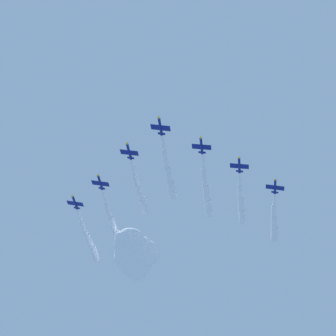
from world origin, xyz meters
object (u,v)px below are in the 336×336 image
at_px(jet_lead, 169,174).
at_px(jet_starboard_mid, 113,224).
at_px(jet_starboard_inner, 140,193).
at_px(jet_port_outer, 274,222).
at_px(jet_starboard_outer, 90,241).
at_px(jet_port_mid, 241,203).
at_px(jet_port_inner, 207,193).

height_order(jet_lead, jet_starboard_mid, jet_lead).
height_order(jet_lead, jet_starboard_inner, jet_starboard_inner).
height_order(jet_starboard_inner, jet_port_outer, jet_starboard_inner).
distance_m(jet_lead, jet_starboard_mid, 43.58).
bearing_deg(jet_starboard_inner, jet_starboard_outer, 35.49).
bearing_deg(jet_port_outer, jet_port_mid, 122.48).
xyz_separation_m(jet_lead, jet_starboard_inner, (15.34, 12.82, 2.57)).
height_order(jet_port_inner, jet_port_outer, jet_port_inner).
xyz_separation_m(jet_starboard_mid, jet_starboard_outer, (17.13, 12.93, 2.21)).
height_order(jet_starboard_inner, jet_starboard_outer, jet_starboard_inner).
relative_size(jet_lead, jet_starboard_mid, 0.95).
distance_m(jet_starboard_mid, jet_starboard_outer, 21.58).
bearing_deg(jet_starboard_outer, jet_port_mid, -112.90).
xyz_separation_m(jet_port_inner, jet_port_mid, (7.41, -17.45, 0.61)).
xyz_separation_m(jet_port_inner, jet_starboard_inner, (2.22, 30.98, 0.85)).
relative_size(jet_lead, jet_starboard_outer, 0.93).
bearing_deg(jet_starboard_outer, jet_starboard_mid, -142.97).
bearing_deg(jet_lead, jet_port_inner, -54.16).
xyz_separation_m(jet_starboard_mid, jet_port_outer, (-3.13, -79.37, 1.15)).
xyz_separation_m(jet_port_inner, jet_port_outer, (18.67, -35.14, -1.09)).
distance_m(jet_starboard_inner, jet_port_mid, 48.71).
bearing_deg(jet_port_mid, jet_port_outer, -57.52).
relative_size(jet_starboard_inner, jet_starboard_outer, 0.90).
height_order(jet_lead, jet_port_mid, jet_port_mid).
relative_size(jet_port_inner, jet_starboard_inner, 1.10).
relative_size(jet_lead, jet_port_inner, 0.94).
bearing_deg(jet_lead, jet_starboard_inner, 39.89).
bearing_deg(jet_starboard_inner, jet_port_outer, -76.03).
height_order(jet_starboard_mid, jet_starboard_outer, jet_starboard_outer).
bearing_deg(jet_port_inner, jet_starboard_mid, 63.77).
bearing_deg(jet_starboard_mid, jet_port_mid, -103.13).
relative_size(jet_port_inner, jet_port_mid, 1.13).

